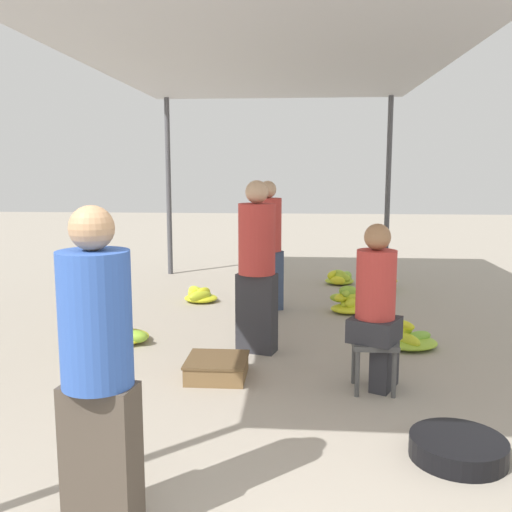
% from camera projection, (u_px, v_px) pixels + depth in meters
% --- Properties ---
extents(canopy_post_back_left, '(0.08, 0.08, 2.79)m').
position_uv_depth(canopy_post_back_left, '(169.00, 188.00, 9.09)').
color(canopy_post_back_left, '#4C4C51').
rests_on(canopy_post_back_left, ground).
extents(canopy_post_back_right, '(0.08, 0.08, 2.79)m').
position_uv_depth(canopy_post_back_right, '(388.00, 188.00, 8.83)').
color(canopy_post_back_right, '#4C4C51').
rests_on(canopy_post_back_right, ground).
extents(canopy_tarp, '(3.85, 7.40, 0.04)m').
position_uv_depth(canopy_tarp, '(263.00, 47.00, 5.29)').
color(canopy_tarp, '#B2B2B7').
rests_on(canopy_tarp, canopy_post_front_left).
extents(vendor_foreground, '(0.37, 0.37, 1.54)m').
position_uv_depth(vendor_foreground, '(98.00, 367.00, 2.61)').
color(vendor_foreground, '#4C4238').
rests_on(vendor_foreground, ground).
extents(stool, '(0.34, 0.34, 0.40)m').
position_uv_depth(stool, '(374.00, 350.00, 4.37)').
color(stool, '#4C4C4C').
rests_on(stool, ground).
extents(vendor_seated, '(0.46, 0.46, 1.30)m').
position_uv_depth(vendor_seated, '(377.00, 305.00, 4.32)').
color(vendor_seated, '#2D2D33').
rests_on(vendor_seated, ground).
extents(basin_black, '(0.57, 0.57, 0.13)m').
position_uv_depth(basin_black, '(458.00, 448.00, 3.37)').
color(basin_black, black).
rests_on(basin_black, ground).
extents(banana_pile_left_0, '(0.43, 0.45, 0.20)m').
position_uv_depth(banana_pile_left_0, '(200.00, 295.00, 7.32)').
color(banana_pile_left_0, '#83B935').
rests_on(banana_pile_left_0, ground).
extents(banana_pile_left_1, '(0.62, 0.61, 0.27)m').
position_uv_depth(banana_pile_left_1, '(120.00, 334.00, 5.63)').
color(banana_pile_left_1, yellow).
rests_on(banana_pile_left_1, ground).
extents(banana_pile_right_0, '(0.57, 0.50, 0.26)m').
position_uv_depth(banana_pile_right_0, '(407.00, 339.00, 5.47)').
color(banana_pile_right_0, '#C5D329').
rests_on(banana_pile_right_0, ground).
extents(banana_pile_right_1, '(0.45, 0.37, 0.33)m').
position_uv_depth(banana_pile_right_1, '(348.00, 302.00, 6.78)').
color(banana_pile_right_1, '#CED727').
rests_on(banana_pile_right_1, ground).
extents(banana_pile_right_2, '(0.45, 0.49, 0.21)m').
position_uv_depth(banana_pile_right_2, '(340.00, 278.00, 8.44)').
color(banana_pile_right_2, '#A7C72E').
rests_on(banana_pile_right_2, ground).
extents(banana_pile_right_3, '(0.55, 0.51, 0.24)m').
position_uv_depth(banana_pile_right_3, '(382.00, 284.00, 8.05)').
color(banana_pile_right_3, '#A8C82E').
rests_on(banana_pile_right_3, ground).
extents(crate_near, '(0.50, 0.50, 0.16)m').
position_uv_depth(crate_near, '(217.00, 368.00, 4.67)').
color(crate_near, brown).
rests_on(crate_near, ground).
extents(shopper_walking_mid, '(0.44, 0.44, 1.56)m').
position_uv_depth(shopper_walking_mid, '(268.00, 244.00, 6.82)').
color(shopper_walking_mid, '#384766').
rests_on(shopper_walking_mid, ground).
extents(shopper_walking_far, '(0.42, 0.42, 1.60)m').
position_uv_depth(shopper_walking_far, '(257.00, 264.00, 5.23)').
color(shopper_walking_far, '#2D2D33').
rests_on(shopper_walking_far, ground).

